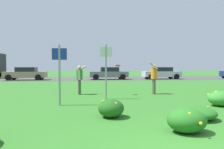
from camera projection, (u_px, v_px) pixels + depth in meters
The scene contains 15 objects.
ground_plane at pixel (113, 88), 15.10m from camera, with size 120.00×120.00×0.00m, color #2D6B23.
highway_strip at pixel (101, 78), 27.07m from camera, with size 120.00×9.30×0.01m, color #424244.
highway_center_stripe at pixel (101, 78), 27.07m from camera, with size 120.00×0.16×0.00m, color yellow.
daylily_clump_front_right at pixel (187, 120), 4.76m from camera, with size 0.89×0.89×0.56m.
daylily_clump_mid_center at pixel (197, 113), 5.96m from camera, with size 1.07×1.00×0.38m.
daylily_clump_front_center at pixel (111, 108), 6.22m from camera, with size 0.76×0.79×0.53m.
daylily_clump_mid_right at pixel (222, 99), 8.00m from camera, with size 1.01×0.93×0.56m.
sign_post_near_path at pixel (60, 69), 8.10m from camera, with size 0.56×0.10×2.32m.
sign_post_by_roadside at pixel (106, 66), 9.69m from camera, with size 0.56×0.10×2.51m.
person_thrower_green_shirt at pixel (80, 77), 11.38m from camera, with size 0.54×0.50×1.57m.
person_catcher_orange_shirt at pixel (154, 76), 11.54m from camera, with size 0.51×0.50×1.76m.
frisbee_red at pixel (118, 66), 11.25m from camera, with size 0.27×0.26×0.12m.
car_silver_center_left at pixel (162, 73), 25.90m from camera, with size 4.50×2.00×1.45m.
car_gray_center_right at pixel (109, 73), 25.07m from camera, with size 4.50×2.00×1.45m.
car_tan_rightmost at pixel (26, 73), 23.88m from camera, with size 4.50×2.00×1.45m.
Camera 1 is at (-1.99, -2.85, 1.48)m, focal length 33.97 mm.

